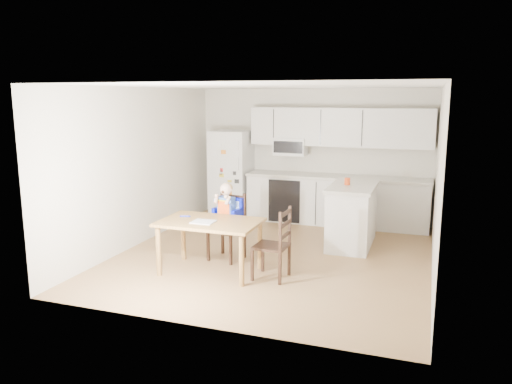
{
  "coord_description": "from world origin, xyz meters",
  "views": [
    {
      "loc": [
        2.13,
        -6.87,
        2.37
      ],
      "look_at": [
        -0.16,
        -0.35,
        1.03
      ],
      "focal_mm": 35.0,
      "sensor_mm": 36.0,
      "label": 1
    }
  ],
  "objects_px": {
    "kitchen_island": "(352,215)",
    "chair_side": "(278,239)",
    "red_cup": "(347,181)",
    "dining_table": "(210,228)",
    "chair_booster": "(228,213)",
    "refrigerator": "(232,174)"
  },
  "relations": [
    {
      "from": "dining_table",
      "to": "chair_side",
      "type": "distance_m",
      "value": 0.95
    },
    {
      "from": "refrigerator",
      "to": "chair_side",
      "type": "height_order",
      "value": "refrigerator"
    },
    {
      "from": "refrigerator",
      "to": "dining_table",
      "type": "height_order",
      "value": "refrigerator"
    },
    {
      "from": "refrigerator",
      "to": "dining_table",
      "type": "bearing_deg",
      "value": -73.12
    },
    {
      "from": "chair_booster",
      "to": "refrigerator",
      "type": "bearing_deg",
      "value": 120.64
    },
    {
      "from": "red_cup",
      "to": "chair_side",
      "type": "relative_size",
      "value": 0.12
    },
    {
      "from": "refrigerator",
      "to": "kitchen_island",
      "type": "xyz_separation_m",
      "value": [
        2.56,
        -1.2,
        -0.35
      ]
    },
    {
      "from": "dining_table",
      "to": "chair_side",
      "type": "height_order",
      "value": "chair_side"
    },
    {
      "from": "red_cup",
      "to": "chair_side",
      "type": "height_order",
      "value": "red_cup"
    },
    {
      "from": "kitchen_island",
      "to": "refrigerator",
      "type": "bearing_deg",
      "value": 154.84
    },
    {
      "from": "kitchen_island",
      "to": "chair_side",
      "type": "bearing_deg",
      "value": -110.04
    },
    {
      "from": "refrigerator",
      "to": "chair_side",
      "type": "xyz_separation_m",
      "value": [
        1.89,
        -3.06,
        -0.31
      ]
    },
    {
      "from": "chair_booster",
      "to": "red_cup",
      "type": "bearing_deg",
      "value": 49.08
    },
    {
      "from": "kitchen_island",
      "to": "chair_side",
      "type": "distance_m",
      "value": 1.97
    },
    {
      "from": "chair_side",
      "to": "red_cup",
      "type": "bearing_deg",
      "value": 164.76
    },
    {
      "from": "dining_table",
      "to": "chair_booster",
      "type": "bearing_deg",
      "value": 89.25
    },
    {
      "from": "kitchen_island",
      "to": "chair_booster",
      "type": "distance_m",
      "value": 2.07
    },
    {
      "from": "refrigerator",
      "to": "kitchen_island",
      "type": "relative_size",
      "value": 1.28
    },
    {
      "from": "chair_booster",
      "to": "chair_side",
      "type": "height_order",
      "value": "chair_booster"
    },
    {
      "from": "kitchen_island",
      "to": "chair_booster",
      "type": "bearing_deg",
      "value": -141.53
    },
    {
      "from": "refrigerator",
      "to": "chair_side",
      "type": "bearing_deg",
      "value": -58.32
    },
    {
      "from": "chair_booster",
      "to": "dining_table",
      "type": "bearing_deg",
      "value": -81.01
    }
  ]
}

